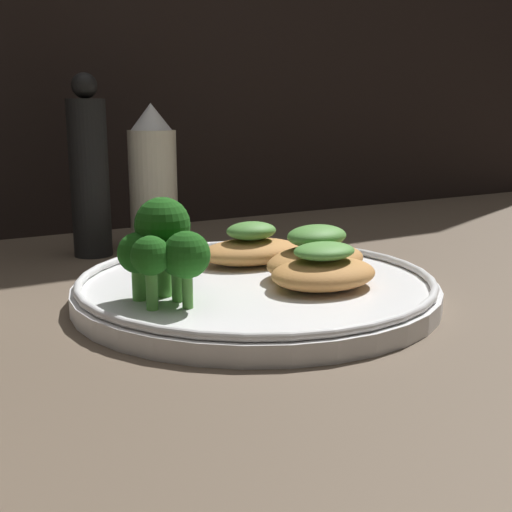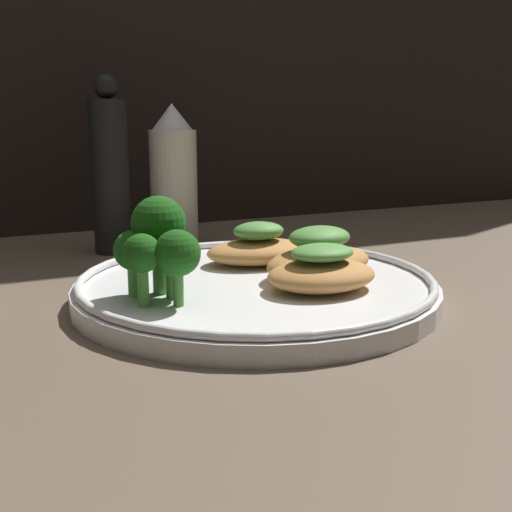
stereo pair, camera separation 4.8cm
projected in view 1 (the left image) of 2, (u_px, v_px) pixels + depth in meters
ground_plane at (256, 306)px, 48.88cm from camera, size 180.00×180.00×1.00cm
plate at (256, 287)px, 48.56cm from camera, size 27.36×27.36×2.00cm
grilled_meat_front at (324, 270)px, 46.48cm from camera, size 8.20×6.37×3.36cm
grilled_meat_middle at (316, 256)px, 49.89cm from camera, size 10.47×7.70×4.02cm
grilled_meat_back at (251, 248)px, 54.00cm from camera, size 9.44×6.65×3.58cm
broccoli_bunch at (164, 246)px, 42.63cm from camera, size 5.16×6.84×6.94cm
sauce_bottle at (153, 181)px, 65.64cm from camera, size 4.89×4.89×14.85cm
pepper_grinder at (89, 173)px, 62.12cm from camera, size 3.73×3.73×17.60cm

